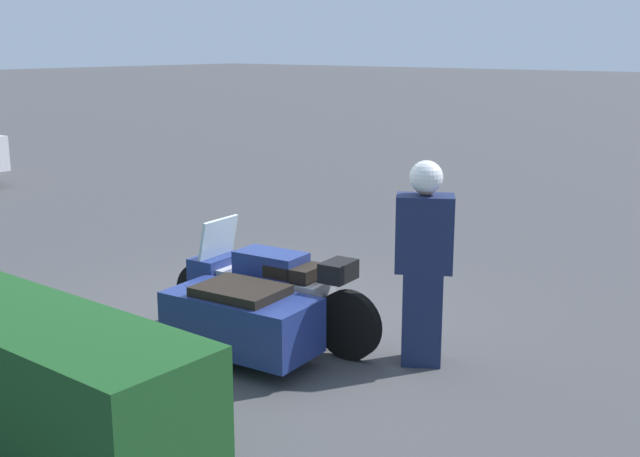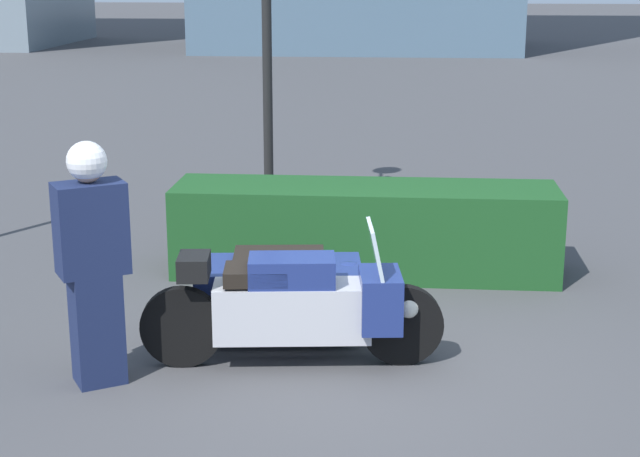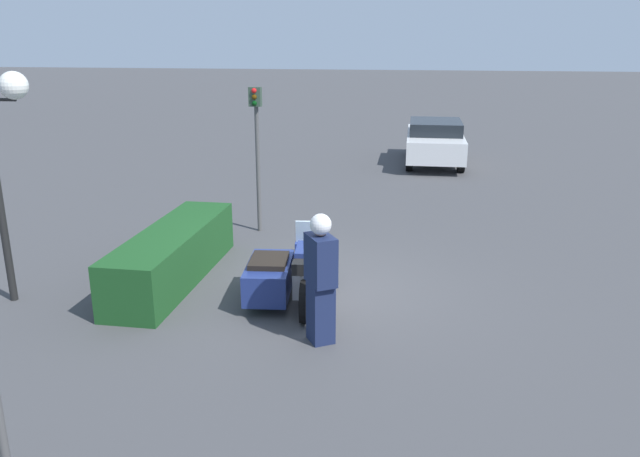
# 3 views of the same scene
# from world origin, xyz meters

# --- Properties ---
(ground_plane) EXTENTS (160.00, 160.00, 0.00)m
(ground_plane) POSITION_xyz_m (0.00, 0.00, 0.00)
(ground_plane) COLOR #424244
(police_motorcycle) EXTENTS (2.41, 1.29, 1.16)m
(police_motorcycle) POSITION_xyz_m (-0.40, 0.55, 0.46)
(police_motorcycle) COLOR black
(police_motorcycle) RESTS_ON ground
(officer_rider) EXTENTS (0.60, 0.53, 1.87)m
(officer_rider) POSITION_xyz_m (-1.83, -0.26, 0.99)
(officer_rider) COLOR #192347
(officer_rider) RESTS_ON ground
(hedge_bush_curbside) EXTENTS (3.93, 0.97, 0.92)m
(hedge_bush_curbside) POSITION_xyz_m (0.09, 2.70, 0.46)
(hedge_bush_curbside) COLOR #19471E
(hedge_bush_curbside) RESTS_ON ground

